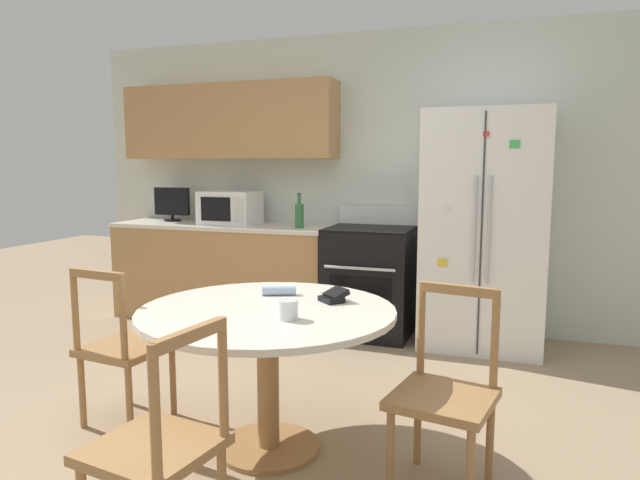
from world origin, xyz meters
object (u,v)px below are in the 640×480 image
counter_bottle (299,215)px  refrigerator (484,231)px  dining_chair_near (159,449)px  microwave (230,208)px  countertop_tv (172,203)px  wallet (334,296)px  candle_glass (288,311)px  dining_chair_left (123,348)px  dining_chair_right (445,395)px  oven_range (370,280)px

counter_bottle → refrigerator: bearing=1.4°
dining_chair_near → microwave: bearing=32.5°
countertop_tv → wallet: countertop_tv is taller
refrigerator → dining_chair_near: size_ratio=2.06×
candle_glass → wallet: (0.09, 0.40, -0.01)m
dining_chair_left → dining_chair_near: bearing=-39.8°
refrigerator → microwave: (-2.26, 0.04, 0.12)m
dining_chair_near → countertop_tv: bearing=41.6°
counter_bottle → dining_chair_left: (-0.25, -2.06, -0.58)m
microwave → wallet: 2.52m
dining_chair_near → dining_chair_right: bearing=-38.7°
dining_chair_left → wallet: (1.15, 0.23, 0.33)m
dining_chair_near → wallet: (0.29, 1.13, 0.33)m
refrigerator → candle_glass: size_ratio=20.03×
countertop_tv → candle_glass: (2.19, -2.38, -0.30)m
refrigerator → countertop_tv: (-2.93, 0.11, 0.14)m
candle_glass → dining_chair_left: bearing=171.2°
wallet → refrigerator: bearing=71.1°
countertop_tv → counter_bottle: bearing=-6.3°
refrigerator → dining_chair_near: 3.18m
counter_bottle → dining_chair_left: bearing=-97.0°
oven_range → candle_glass: (0.19, -2.29, 0.31)m
counter_bottle → dining_chair_near: bearing=-78.4°
refrigerator → counter_bottle: 1.55m
wallet → counter_bottle: bearing=116.2°
microwave → oven_range: bearing=-0.6°
counter_bottle → wallet: (0.90, -1.83, -0.25)m
oven_range → counter_bottle: size_ratio=3.58×
refrigerator → wallet: refrigerator is taller
countertop_tv → candle_glass: 3.25m
dining_chair_left → wallet: dining_chair_left is taller
refrigerator → counter_bottle: size_ratio=6.17×
counter_bottle → wallet: bearing=-63.8°
oven_range → countertop_tv: countertop_tv is taller
countertop_tv → counter_bottle: (1.38, -0.15, -0.06)m
dining_chair_right → wallet: (-0.61, 0.30, 0.33)m
oven_range → wallet: oven_range is taller
oven_range → counter_bottle: bearing=-174.3°
countertop_tv → wallet: bearing=-41.0°
refrigerator → microwave: size_ratio=3.67×
countertop_tv → counter_bottle: countertop_tv is taller
oven_range → wallet: 1.94m
refrigerator → dining_chair_right: size_ratio=2.06×
dining_chair_right → wallet: 0.76m
countertop_tv → dining_chair_right: countertop_tv is taller
dining_chair_right → dining_chair_left: same height
oven_range → wallet: (0.28, -1.89, 0.30)m
dining_chair_near → candle_glass: dining_chair_near is taller
countertop_tv → candle_glass: size_ratio=3.95×
refrigerator → candle_glass: (-0.73, -2.27, -0.15)m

